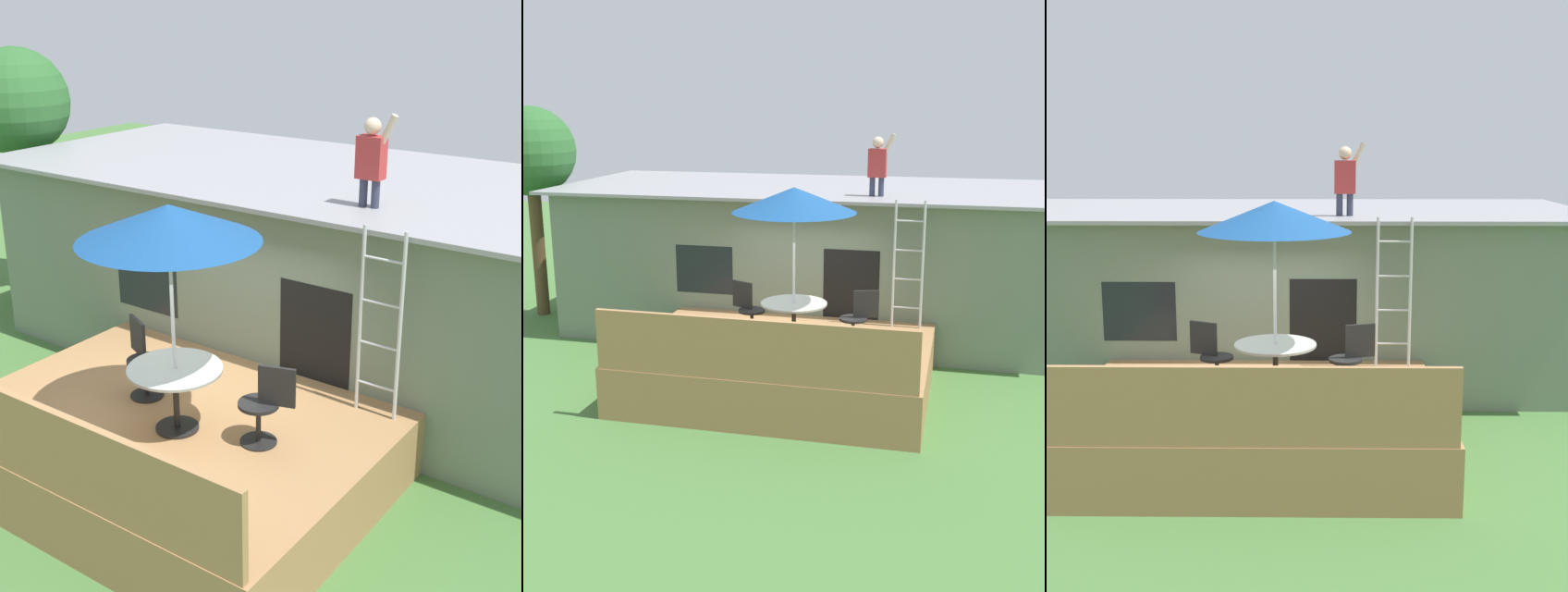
{
  "view_description": "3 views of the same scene",
  "coord_description": "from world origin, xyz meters",
  "views": [
    {
      "loc": [
        5.31,
        -5.9,
        5.24
      ],
      "look_at": [
        0.51,
        0.95,
        2.04
      ],
      "focal_mm": 47.27,
      "sensor_mm": 36.0,
      "label": 1
    },
    {
      "loc": [
        2.78,
        -11.37,
        4.63
      ],
      "look_at": [
        -0.08,
        0.42,
        1.46
      ],
      "focal_mm": 45.91,
      "sensor_mm": 36.0,
      "label": 2
    },
    {
      "loc": [
        0.77,
        -9.86,
        4.04
      ],
      "look_at": [
        0.63,
        1.04,
        1.9
      ],
      "focal_mm": 47.71,
      "sensor_mm": 36.0,
      "label": 3
    }
  ],
  "objects": [
    {
      "name": "deck",
      "position": [
        0.0,
        0.0,
        0.4
      ],
      "size": [
        4.74,
        3.77,
        0.8
      ],
      "primitive_type": "cube",
      "color": "#A87A4C",
      "rests_on": "ground"
    },
    {
      "name": "ground_plane",
      "position": [
        0.0,
        0.0,
        0.0
      ],
      "size": [
        40.0,
        40.0,
        0.0
      ],
      "primitive_type": "plane",
      "color": "#477538"
    },
    {
      "name": "house",
      "position": [
        -0.0,
        3.6,
        1.47
      ],
      "size": [
        10.5,
        4.5,
        2.93
      ],
      "color": "slate",
      "rests_on": "ground"
    },
    {
      "name": "patio_chair_right",
      "position": [
        1.21,
        0.03,
        1.26
      ],
      "size": [
        0.61,
        0.44,
        0.92
      ],
      "rotation": [
        0.0,
        0.0,
        -2.84
      ],
      "color": "black",
      "rests_on": "deck"
    },
    {
      "name": "step_ladder",
      "position": [
        1.88,
        1.29,
        1.9
      ],
      "size": [
        0.52,
        0.04,
        2.2
      ],
      "color": "silver",
      "rests_on": "deck"
    },
    {
      "name": "patio_table",
      "position": [
        0.25,
        -0.27,
        1.39
      ],
      "size": [
        1.04,
        1.04,
        0.74
      ],
      "color": "black",
      "rests_on": "deck"
    },
    {
      "name": "person_figure",
      "position": [
        1.2,
        2.22,
        3.54
      ],
      "size": [
        0.47,
        0.2,
        1.11
      ],
      "color": "#33384C",
      "rests_on": "house"
    },
    {
      "name": "deck_railing",
      "position": [
        0.0,
        -1.83,
        1.25
      ],
      "size": [
        4.64,
        0.08,
        0.9
      ],
      "primitive_type": "cube",
      "color": "#A87A4C",
      "rests_on": "deck"
    },
    {
      "name": "patio_umbrella",
      "position": [
        0.25,
        -0.27,
        3.15
      ],
      "size": [
        1.9,
        1.9,
        2.54
      ],
      "color": "silver",
      "rests_on": "deck"
    },
    {
      "name": "patio_chair_left",
      "position": [
        -0.61,
        0.13,
        1.26
      ],
      "size": [
        0.59,
        0.44,
        0.92
      ],
      "rotation": [
        0.0,
        0.0,
        -0.44
      ],
      "color": "black",
      "rests_on": "deck"
    }
  ]
}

